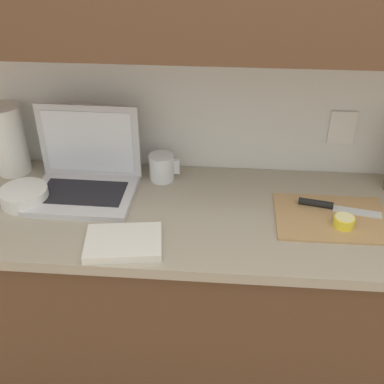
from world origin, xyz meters
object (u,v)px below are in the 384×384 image
(laptop, at_px, (86,173))
(bowl_white, at_px, (24,196))
(knife, at_px, (325,205))
(lemon_half_cut, at_px, (344,221))
(cutting_board, at_px, (331,218))
(measuring_cup, at_px, (162,167))
(paper_towel_roll, at_px, (8,140))

(laptop, bearing_deg, bowl_white, -151.83)
(knife, bearing_deg, lemon_half_cut, -55.86)
(cutting_board, xyz_separation_m, measuring_cup, (-0.56, 0.20, 0.04))
(cutting_board, bearing_deg, paper_towel_roll, 169.05)
(lemon_half_cut, height_order, measuring_cup, measuring_cup)
(paper_towel_roll, bearing_deg, cutting_board, -10.95)
(knife, distance_m, bowl_white, 0.98)
(knife, relative_size, bowl_white, 1.68)
(cutting_board, relative_size, bowl_white, 2.24)
(lemon_half_cut, bearing_deg, laptop, 169.54)
(laptop, relative_size, knife, 1.34)
(knife, height_order, bowl_white, bowl_white)
(knife, relative_size, measuring_cup, 2.42)
(cutting_board, distance_m, measuring_cup, 0.60)
(lemon_half_cut, height_order, paper_towel_roll, paper_towel_roll)
(laptop, height_order, bowl_white, laptop)
(laptop, distance_m, lemon_half_cut, 0.85)
(knife, relative_size, lemon_half_cut, 4.16)
(laptop, xyz_separation_m, bowl_white, (-0.18, -0.10, -0.04))
(laptop, distance_m, paper_towel_roll, 0.32)
(lemon_half_cut, bearing_deg, paper_towel_roll, 167.13)
(paper_towel_roll, bearing_deg, laptop, -19.34)
(measuring_cup, bearing_deg, cutting_board, -19.56)
(laptop, bearing_deg, lemon_half_cut, -9.63)
(paper_towel_roll, bearing_deg, lemon_half_cut, -12.87)
(measuring_cup, height_order, paper_towel_roll, paper_towel_roll)
(measuring_cup, bearing_deg, lemon_half_cut, -22.54)
(lemon_half_cut, distance_m, measuring_cup, 0.64)
(knife, bearing_deg, bowl_white, -166.27)
(knife, relative_size, paper_towel_roll, 1.04)
(laptop, bearing_deg, paper_towel_roll, 161.49)
(cutting_board, distance_m, bowl_white, 0.99)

